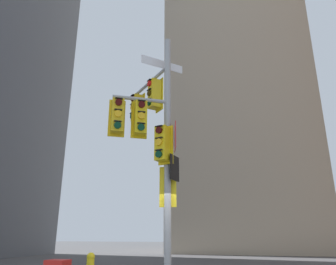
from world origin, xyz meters
name	(u,v)px	position (x,y,z in m)	size (l,w,h in m)	color
building_mid_block	(233,28)	(1.77, 22.66, 23.58)	(12.64, 12.64, 47.16)	tan
signal_pole_assembly	(152,132)	(-0.53, 0.16, 4.40)	(2.17, 2.96, 7.47)	#9EA0A3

